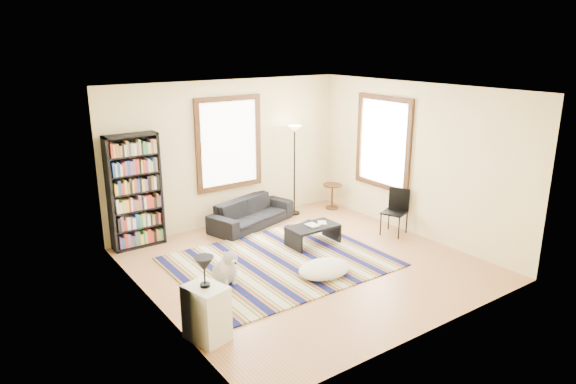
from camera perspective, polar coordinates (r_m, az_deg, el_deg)
floor at (r=8.47m, az=1.97°, el=-8.27°), size 5.00×5.00×0.10m
ceiling at (r=7.72m, az=2.19°, el=11.67°), size 5.00×5.00×0.10m
wall_back at (r=10.06m, az=-6.78°, el=4.35°), size 5.00×0.10×2.80m
wall_front at (r=6.24m, az=16.43°, el=-3.87°), size 5.00×0.10×2.80m
wall_left at (r=6.80m, az=-15.30°, el=-2.09°), size 0.10×5.00×2.80m
wall_right at (r=9.69m, az=14.18°, el=3.49°), size 0.10×5.00×2.80m
window_back at (r=9.95m, az=-6.59°, el=5.40°), size 1.20×0.06×1.60m
window_right at (r=10.12m, az=10.54°, el=5.41°), size 0.06×1.20×1.60m
rug at (r=8.50m, az=-0.87°, el=-7.73°), size 3.34×2.67×0.02m
sofa at (r=10.05m, az=-4.10°, el=-2.32°), size 1.19×1.92×0.53m
bookshelf at (r=9.21m, az=-16.66°, el=0.05°), size 0.90×0.30×2.00m
coffee_table at (r=9.14m, az=2.78°, el=-4.82°), size 1.01×0.76×0.36m
book_a at (r=9.01m, az=2.30°, el=-3.82°), size 0.25×0.19×0.02m
book_b at (r=9.19m, az=3.35°, el=-3.44°), size 0.24×0.26×0.02m
floor_cushion at (r=8.03m, az=4.07°, el=-8.52°), size 1.06×0.94×0.22m
floor_lamp at (r=10.53m, az=0.71°, el=2.39°), size 0.38×0.38×1.86m
side_table at (r=11.08m, az=4.93°, el=-0.49°), size 0.52×0.52×0.54m
folding_chair at (r=9.73m, az=11.74°, el=-2.23°), size 0.54×0.52×0.86m
white_cabinet at (r=6.42m, az=-9.05°, el=-13.12°), size 0.49×0.58×0.70m
table_lamp at (r=6.17m, az=-9.27°, el=-8.76°), size 0.31×0.31×0.38m
dog at (r=7.79m, az=-7.09°, el=-8.07°), size 0.41×0.56×0.56m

